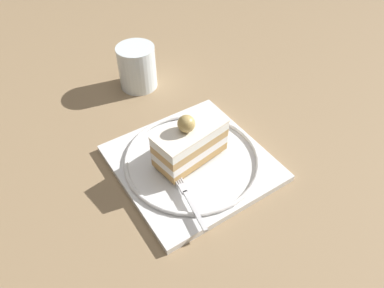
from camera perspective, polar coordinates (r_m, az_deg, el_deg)
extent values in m
plane|color=#8D7251|center=(0.57, 0.18, -4.87)|extent=(2.40, 2.40, 0.00)
cube|color=silver|center=(0.58, 0.00, -2.99)|extent=(0.25, 0.25, 0.01)
torus|color=silver|center=(0.57, 0.00, -2.39)|extent=(0.23, 0.23, 0.01)
cube|color=tan|center=(0.56, -0.28, -1.48)|extent=(0.12, 0.08, 0.01)
cube|color=white|center=(0.55, -0.29, -0.47)|extent=(0.12, 0.08, 0.01)
cube|color=tan|center=(0.54, -0.29, 0.57)|extent=(0.12, 0.08, 0.01)
cube|color=white|center=(0.53, -0.30, 1.66)|extent=(0.12, 0.08, 0.01)
cube|color=white|center=(0.53, -0.30, 2.34)|extent=(0.12, 0.08, 0.00)
sphere|color=tan|center=(0.52, -0.65, 3.31)|extent=(0.03, 0.03, 0.03)
cube|color=silver|center=(0.50, 0.46, -10.48)|extent=(0.01, 0.07, 0.00)
cube|color=silver|center=(0.52, -1.41, -7.08)|extent=(0.01, 0.02, 0.00)
cube|color=silver|center=(0.54, -1.90, -5.10)|extent=(0.00, 0.03, 0.00)
cube|color=silver|center=(0.54, -2.23, -5.21)|extent=(0.00, 0.03, 0.00)
cube|color=silver|center=(0.54, -2.56, -5.32)|extent=(0.00, 0.03, 0.00)
cube|color=silver|center=(0.54, -2.89, -5.43)|extent=(0.00, 0.03, 0.00)
cylinder|color=silver|center=(0.73, -8.67, 11.94)|extent=(0.07, 0.07, 0.09)
cylinder|color=black|center=(0.73, -8.55, 11.03)|extent=(0.07, 0.07, 0.05)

